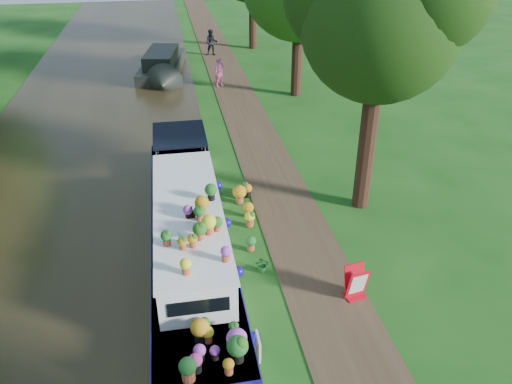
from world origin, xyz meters
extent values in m
plane|color=#174C13|center=(0.00, 0.00, 0.00)|extent=(100.00, 100.00, 0.00)
cube|color=black|center=(-6.00, 0.00, 0.01)|extent=(10.00, 100.00, 0.02)
cube|color=#42301F|center=(1.20, 0.00, 0.01)|extent=(2.20, 100.00, 0.03)
cube|color=white|center=(-2.25, 1.61, 0.40)|extent=(2.20, 12.00, 0.75)
cube|color=navy|center=(-2.25, 1.61, 0.71)|extent=(2.24, 12.04, 0.12)
cube|color=white|center=(-2.25, 0.81, 1.29)|extent=(1.80, 7.00, 1.05)
cube|color=white|center=(-2.25, 0.81, 1.85)|extent=(1.90, 7.10, 0.06)
cube|color=black|center=(-1.34, 0.81, 1.37)|extent=(0.03, 6.40, 0.38)
cube|color=black|center=(-3.16, 0.81, 1.37)|extent=(0.03, 6.40, 0.38)
cube|color=black|center=(-2.25, 5.91, 1.92)|extent=(1.90, 2.40, 0.10)
cube|color=white|center=(-1.10, -3.79, 1.07)|extent=(0.04, 0.45, 0.55)
imported|color=#1F5316|center=(-2.54, -0.98, 2.08)|extent=(0.20, 0.24, 0.40)
imported|color=#1F5316|center=(-2.15, 0.26, 2.06)|extent=(0.29, 0.29, 0.37)
cylinder|color=black|center=(3.80, 3.00, 2.27)|extent=(0.56, 0.56, 4.55)
sphere|color=black|center=(3.80, 3.00, 6.23)|extent=(4.80, 4.80, 4.80)
cylinder|color=black|center=(4.50, 15.00, 1.92)|extent=(0.56, 0.56, 3.85)
cylinder|color=black|center=(4.00, 26.00, 2.10)|extent=(0.56, 0.56, 4.20)
cube|color=black|center=(-2.75, 20.88, 0.36)|extent=(3.28, 7.07, 0.68)
cube|color=black|center=(-2.75, 20.31, 1.10)|extent=(2.35, 4.20, 0.79)
cube|color=red|center=(1.95, -1.54, 0.04)|extent=(0.59, 0.51, 0.03)
cube|color=red|center=(1.95, -1.65, 0.50)|extent=(0.62, 0.34, 0.93)
cube|color=red|center=(1.95, -1.43, 0.50)|extent=(0.62, 0.34, 0.93)
cube|color=white|center=(1.95, -1.69, 0.55)|extent=(0.47, 0.24, 0.65)
imported|color=#E96080|center=(0.50, 17.19, 0.87)|extent=(0.72, 0.60, 1.67)
imported|color=black|center=(0.77, 24.35, 0.92)|extent=(0.96, 0.80, 1.77)
imported|color=#1C6023|center=(-0.27, -0.03, 0.23)|extent=(0.49, 0.45, 0.46)
camera|label=1|loc=(-2.48, -11.17, 9.10)|focal=35.00mm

